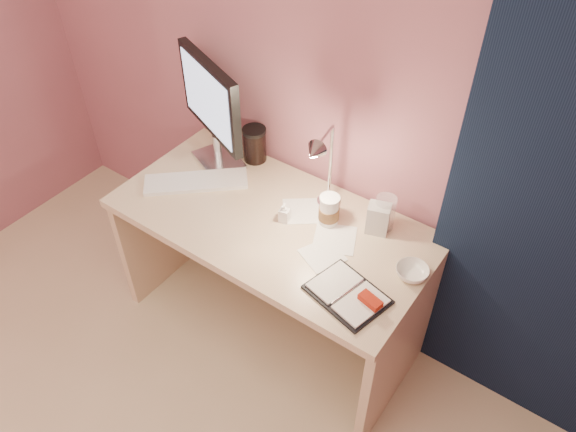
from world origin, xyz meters
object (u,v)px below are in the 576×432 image
Objects in this scene: keyboard at (196,182)px; product_box at (378,219)px; clear_cup at (385,213)px; monitor at (213,104)px; coffee_cup at (329,211)px; planner at (349,294)px; dark_jar at (255,146)px; lotion_bottle at (284,212)px; desk at (282,245)px; desk_lamp at (313,166)px; bowl at (412,272)px.

keyboard is 3.46× the size of product_box.
clear_cup is 0.04m from product_box.
coffee_cup is (0.66, -0.05, -0.25)m from monitor.
dark_jar reaches higher than planner.
lotion_bottle is 0.60× the size of dark_jar.
planner is (0.49, -0.25, 0.24)m from desk.
clear_cup is 1.65× the size of lotion_bottle.
monitor is at bearing 165.84° from desk_lamp.
desk_lamp is (0.13, 0.04, 0.50)m from desk.
clear_cup reaches higher than keyboard.
desk is 0.71m from monitor.
desk_lamp is at bearing -177.74° from coffee_cup.
keyboard is 1.06m from bowl.
dark_jar reaches higher than bowl.
monitor is (-0.45, 0.10, 0.55)m from desk.
desk_lamp is (-0.51, 0.06, 0.25)m from bowl.
coffee_cup is 1.51× the size of lotion_bottle.
bowl is (0.22, -0.18, -0.06)m from clear_cup.
dark_jar is at bearing 154.07° from product_box.
desk is 0.28m from lotion_bottle.
clear_cup is at bearing 141.15° from bowl.
monitor is at bearing -175.94° from clear_cup.
monitor is at bearing -137.36° from dark_jar.
planner is 2.31× the size of coffee_cup.
dark_jar reaches higher than lotion_bottle.
dark_jar is at bearing 165.90° from bowl.
product_box is (0.40, 0.13, 0.29)m from desk.
coffee_cup is 0.56m from dark_jar.
monitor is 1.14× the size of keyboard.
planner is (0.92, -0.16, 0.00)m from keyboard.
monitor is 3.77× the size of coffee_cup.
coffee_cup is (0.21, 0.05, 0.29)m from desk.
desk_lamp is at bearing 19.19° from desk.
desk_lamp is at bearing 172.97° from bowl.
desk is at bearing 167.01° from planner.
lotion_bottle is at bearing -44.24° from desk.
clear_cup and dark_jar have the same top height.
coffee_cup is 0.33× the size of desk_lamp.
planner is 2.41× the size of product_box.
product_box is at bearing 17.24° from desk.
clear_cup reaches higher than lotion_bottle.
bowl is at bearing -38.79° from keyboard.
clear_cup is at bearing -25.96° from keyboard.
desk is 3.22× the size of desk_lamp.
coffee_cup reaches higher than planner.
keyboard is 0.86m from product_box.
monitor is 0.89m from product_box.
desk_lamp reaches higher than desk.
monitor is 3.93× the size of product_box.
dark_jar is at bearing 143.67° from lotion_bottle.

